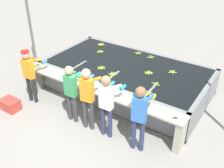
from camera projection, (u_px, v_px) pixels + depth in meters
name	position (u px, v px, depth m)	size (l,w,h in m)	color
ground_plane	(92.00, 118.00, 7.22)	(80.00, 80.00, 0.00)	gray
wash_tank	(126.00, 78.00, 8.28)	(5.00, 2.70, 0.86)	gray
work_ledge	(96.00, 95.00, 7.06)	(5.00, 0.45, 0.86)	#A8A393
worker_0	(30.00, 71.00, 7.46)	(0.45, 0.73, 1.64)	#1E2328
worker_1	(72.00, 89.00, 6.68)	(0.41, 0.71, 1.64)	#38383D
worker_2	(88.00, 93.00, 6.38)	(0.47, 0.74, 1.73)	#38383D
worker_3	(107.00, 101.00, 6.14)	(0.42, 0.72, 1.71)	navy
worker_4	(140.00, 113.00, 5.73)	(0.48, 0.74, 1.71)	navy
banana_bunch_floating_0	(101.00, 45.00, 9.46)	(0.28, 0.28, 0.08)	#93BC3D
banana_bunch_floating_1	(149.00, 73.00, 7.63)	(0.28, 0.28, 0.08)	#7FAD33
banana_bunch_floating_2	(100.00, 52.00, 8.92)	(0.27, 0.28, 0.08)	#8CB738
banana_bunch_floating_3	(138.00, 53.00, 8.82)	(0.28, 0.27, 0.08)	#7FAD33
banana_bunch_floating_4	(101.00, 68.00, 7.90)	(0.28, 0.27, 0.08)	#93BC3D
banana_bunch_floating_5	(172.00, 72.00, 7.67)	(0.28, 0.27, 0.08)	#93BC3D
banana_bunch_floating_6	(151.00, 57.00, 8.54)	(0.24, 0.24, 0.08)	#7FAD33
banana_bunch_floating_7	(156.00, 84.00, 7.08)	(0.28, 0.28, 0.08)	#75A333
banana_bunch_floating_8	(113.00, 74.00, 7.56)	(0.27, 0.28, 0.08)	#7FAD33
banana_bunch_floating_9	(148.00, 94.00, 6.68)	(0.27, 0.27, 0.08)	#93BC3D
banana_bunch_ledge_0	(72.00, 80.00, 7.28)	(0.27, 0.27, 0.08)	#93BC3D
banana_bunch_ledge_1	(90.00, 87.00, 6.94)	(0.26, 0.28, 0.08)	#75A333
banana_bunch_ledge_2	(36.00, 67.00, 7.95)	(0.26, 0.28, 0.08)	#7FAD33
knife_0	(178.00, 118.00, 5.82)	(0.34, 0.15, 0.02)	silver
crate	(10.00, 105.00, 7.49)	(0.55, 0.39, 0.32)	#B73D33
support_post_left	(30.00, 25.00, 9.13)	(0.09, 0.09, 3.20)	slate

